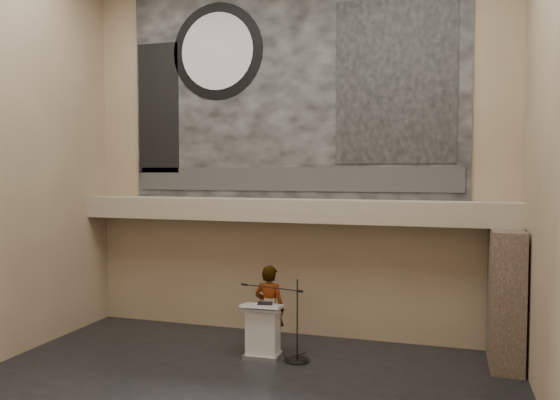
% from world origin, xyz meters
% --- Properties ---
extents(wall_back, '(10.00, 0.02, 8.50)m').
position_xyz_m(wall_back, '(0.00, 4.00, 4.25)').
color(wall_back, '#8B7158').
rests_on(wall_back, floor).
extents(wall_front, '(10.00, 0.02, 8.50)m').
position_xyz_m(wall_front, '(0.00, -4.00, 4.25)').
color(wall_front, '#8B7158').
rests_on(wall_front, floor).
extents(soffit, '(10.00, 0.80, 0.50)m').
position_xyz_m(soffit, '(0.00, 3.60, 2.95)').
color(soffit, gray).
rests_on(soffit, wall_back).
extents(sprinkler_left, '(0.04, 0.04, 0.06)m').
position_xyz_m(sprinkler_left, '(-1.60, 3.55, 2.67)').
color(sprinkler_left, '#B2893D').
rests_on(sprinkler_left, soffit).
extents(sprinkler_right, '(0.04, 0.04, 0.06)m').
position_xyz_m(sprinkler_right, '(1.90, 3.55, 2.67)').
color(sprinkler_right, '#B2893D').
rests_on(sprinkler_right, soffit).
extents(banner, '(8.00, 0.05, 5.00)m').
position_xyz_m(banner, '(0.00, 3.97, 5.70)').
color(banner, black).
rests_on(banner, wall_back).
extents(banner_text_strip, '(7.76, 0.02, 0.55)m').
position_xyz_m(banner_text_strip, '(0.00, 3.93, 3.65)').
color(banner_text_strip, '#2B2B2B').
rests_on(banner_text_strip, banner).
extents(banner_clock_rim, '(2.30, 0.02, 2.30)m').
position_xyz_m(banner_clock_rim, '(-1.80, 3.93, 6.70)').
color(banner_clock_rim, black).
rests_on(banner_clock_rim, banner).
extents(banner_clock_face, '(1.84, 0.02, 1.84)m').
position_xyz_m(banner_clock_face, '(-1.80, 3.91, 6.70)').
color(banner_clock_face, silver).
rests_on(banner_clock_face, banner).
extents(banner_building_print, '(2.60, 0.02, 3.60)m').
position_xyz_m(banner_building_print, '(2.40, 3.93, 5.80)').
color(banner_building_print, black).
rests_on(banner_building_print, banner).
extents(banner_brick_print, '(1.10, 0.02, 3.20)m').
position_xyz_m(banner_brick_print, '(-3.40, 3.93, 5.40)').
color(banner_brick_print, black).
rests_on(banner_brick_print, banner).
extents(stone_pier, '(0.60, 1.40, 2.70)m').
position_xyz_m(stone_pier, '(4.65, 3.15, 1.35)').
color(stone_pier, '#423428').
rests_on(stone_pier, floor).
extents(lectern, '(0.83, 0.61, 1.14)m').
position_xyz_m(lectern, '(-0.07, 2.22, 0.55)').
color(lectern, silver).
rests_on(lectern, floor).
extents(binder, '(0.36, 0.31, 0.04)m').
position_xyz_m(binder, '(-0.02, 2.22, 1.12)').
color(binder, black).
rests_on(binder, lectern).
extents(papers, '(0.24, 0.29, 0.00)m').
position_xyz_m(papers, '(-0.14, 2.20, 1.10)').
color(papers, white).
rests_on(papers, lectern).
extents(speaker_person, '(0.73, 0.53, 1.85)m').
position_xyz_m(speaker_person, '(-0.04, 2.57, 0.93)').
color(speaker_person, silver).
rests_on(speaker_person, floor).
extents(mic_stand, '(1.56, 0.54, 1.67)m').
position_xyz_m(mic_stand, '(0.62, 2.22, 0.25)').
color(mic_stand, black).
rests_on(mic_stand, floor).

